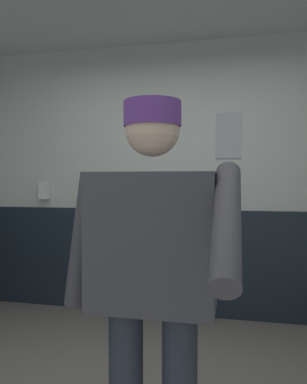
{
  "coord_description": "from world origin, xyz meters",
  "views": [
    {
      "loc": [
        0.57,
        -1.73,
        1.31
      ],
      "look_at": [
        0.13,
        0.28,
        1.25
      ],
      "focal_mm": 34.5,
      "sensor_mm": 36.0,
      "label": 1
    }
  ],
  "objects_px": {
    "urinal_solo": "(176,238)",
    "cell_phone": "(228,136)",
    "person": "(152,270)",
    "soap_dispenser": "(44,190)"
  },
  "relations": [
    {
      "from": "person",
      "to": "soap_dispenser",
      "type": "relative_size",
      "value": 9.01
    },
    {
      "from": "person",
      "to": "cell_phone",
      "type": "xyz_separation_m",
      "value": [
        0.3,
        -0.5,
        0.46
      ]
    },
    {
      "from": "urinal_solo",
      "to": "cell_phone",
      "type": "distance_m",
      "value": 2.63
    },
    {
      "from": "urinal_solo",
      "to": "person",
      "type": "relative_size",
      "value": 0.76
    },
    {
      "from": "person",
      "to": "soap_dispenser",
      "type": "bearing_deg",
      "value": 127.61
    },
    {
      "from": "urinal_solo",
      "to": "cell_phone",
      "type": "height_order",
      "value": "cell_phone"
    },
    {
      "from": "urinal_solo",
      "to": "cell_phone",
      "type": "relative_size",
      "value": 11.27
    },
    {
      "from": "person",
      "to": "urinal_solo",
      "type": "bearing_deg",
      "value": 96.21
    },
    {
      "from": "urinal_solo",
      "to": "person",
      "type": "xyz_separation_m",
      "value": [
        0.22,
        -2.0,
        0.18
      ]
    },
    {
      "from": "urinal_solo",
      "to": "soap_dispenser",
      "type": "xyz_separation_m",
      "value": [
        -1.41,
        0.12,
        0.44
      ]
    }
  ]
}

